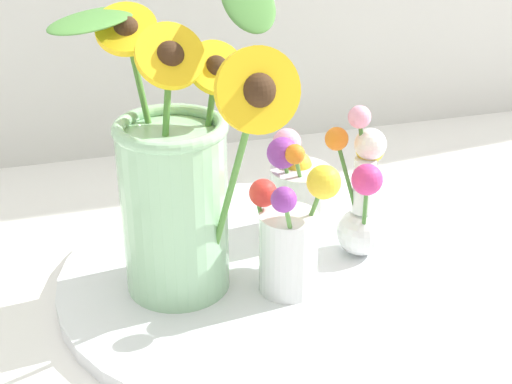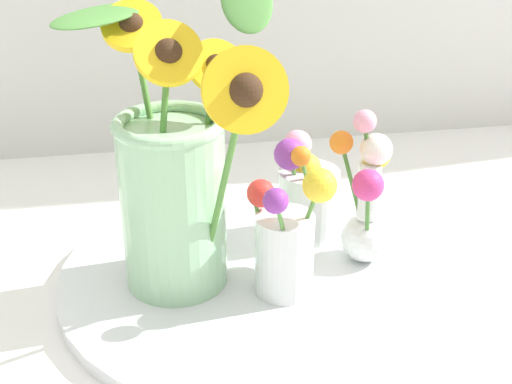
# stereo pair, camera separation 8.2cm
# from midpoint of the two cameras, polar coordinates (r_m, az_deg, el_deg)

# --- Properties ---
(ground_plane) EXTENTS (6.00, 6.00, 0.00)m
(ground_plane) POSITION_cam_midpoint_polar(r_m,az_deg,el_deg) (0.82, -1.25, -10.34)
(ground_plane) COLOR white
(serving_tray) EXTENTS (0.48, 0.48, 0.02)m
(serving_tray) POSITION_cam_midpoint_polar(r_m,az_deg,el_deg) (0.88, -2.69, -6.84)
(serving_tray) COLOR silver
(serving_tray) RESTS_ON ground_plane
(mason_jar_sunflowers) EXTENTS (0.24, 0.24, 0.36)m
(mason_jar_sunflowers) POSITION_cam_midpoint_polar(r_m,az_deg,el_deg) (0.79, -9.37, 0.33)
(mason_jar_sunflowers) COLOR #99CC9E
(mason_jar_sunflowers) RESTS_ON serving_tray
(vase_small_center) EXTENTS (0.10, 0.09, 0.16)m
(vase_small_center) POSITION_cam_midpoint_polar(r_m,az_deg,el_deg) (0.80, -0.20, -3.97)
(vase_small_center) COLOR white
(vase_small_center) RESTS_ON serving_tray
(vase_bulb_right) EXTENTS (0.08, 0.09, 0.19)m
(vase_bulb_right) POSITION_cam_midpoint_polar(r_m,az_deg,el_deg) (0.87, 5.84, -0.19)
(vase_bulb_right) COLOR white
(vase_bulb_right) RESTS_ON serving_tray
(vase_small_back) EXTENTS (0.09, 0.09, 0.14)m
(vase_small_back) POSITION_cam_midpoint_polar(r_m,az_deg,el_deg) (0.93, 0.80, 0.17)
(vase_small_back) COLOR white
(vase_small_back) RESTS_ON serving_tray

